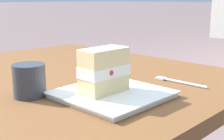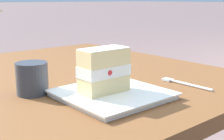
# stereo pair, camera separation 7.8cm
# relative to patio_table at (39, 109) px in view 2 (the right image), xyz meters

# --- Properties ---
(patio_table) EXTENTS (1.19, 1.08, 0.74)m
(patio_table) POSITION_rel_patio_table_xyz_m (0.00, 0.00, 0.00)
(patio_table) COLOR brown
(patio_table) RESTS_ON ground
(dessert_plate) EXTENTS (0.25, 0.25, 0.02)m
(dessert_plate) POSITION_rel_patio_table_xyz_m (0.06, -0.29, 0.11)
(dessert_plate) COLOR white
(dessert_plate) RESTS_ON patio_table
(cake_slice) EXTENTS (0.13, 0.08, 0.11)m
(cake_slice) POSITION_rel_patio_table_xyz_m (0.04, -0.28, 0.17)
(cake_slice) COLOR #EAD18C
(cake_slice) RESTS_ON dessert_plate
(dessert_fork) EXTENTS (0.02, 0.17, 0.01)m
(dessert_fork) POSITION_rel_patio_table_xyz_m (0.30, -0.34, 0.10)
(dessert_fork) COLOR silver
(dessert_fork) RESTS_ON patio_table
(coffee_cup) EXTENTS (0.08, 0.08, 0.09)m
(coffee_cup) POSITION_rel_patio_table_xyz_m (-0.08, -0.14, 0.14)
(coffee_cup) COLOR #333842
(coffee_cup) RESTS_ON patio_table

